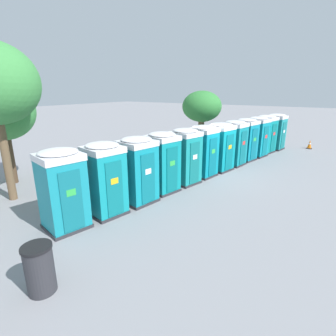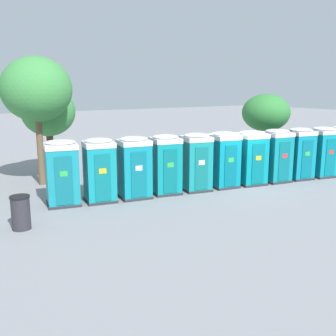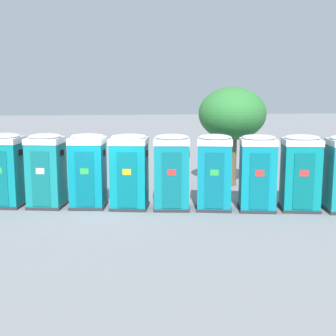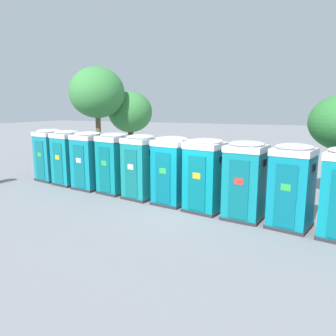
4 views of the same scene
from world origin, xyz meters
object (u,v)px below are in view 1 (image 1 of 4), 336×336
portapotty_7 (234,143)px  portapotty_9 (257,136)px  portapotty_0 (63,189)px  portapotty_8 (246,139)px  portapotty_5 (203,151)px  portapotty_1 (105,179)px  trash_can (40,269)px  traffic_cone (310,144)px  portapotty_2 (138,170)px  portapotty_3 (162,162)px  portapotty_10 (266,134)px  portapotty_4 (185,156)px  portapotty_11 (276,131)px  street_tree_0 (2,112)px  portapotty_6 (220,147)px  street_tree_2 (202,107)px

portapotty_7 → portapotty_9: 2.87m
portapotty_0 → portapotty_8: (11.28, -2.06, 0.00)m
portapotty_5 → portapotty_1: bearing=170.6°
trash_can → portapotty_9: bearing=-1.8°
portapotty_8 → trash_can: 13.33m
trash_can → traffic_cone: bearing=-9.4°
portapotty_2 → portapotty_9: 10.04m
traffic_cone → portapotty_3: bearing=161.4°
portapotty_0 → trash_can: size_ratio=2.29×
portapotty_1 → trash_can: portapotty_1 is taller
portapotty_7 → portapotty_8: (1.42, -0.22, 0.00)m
portapotty_10 → portapotty_4: bearing=169.9°
portapotty_2 → portapotty_7: bearing=-9.9°
portapotty_3 → portapotty_11: bearing=-10.8°
portapotty_0 → portapotty_4: bearing=-10.5°
portapotty_11 → portapotty_3: bearing=169.2°
portapotty_10 → street_tree_0: street_tree_0 is taller
portapotty_6 → portapotty_8: (2.83, -0.48, 0.00)m
portapotty_0 → portapotty_2: size_ratio=1.00×
portapotty_0 → portapotty_9: bearing=-10.6°
street_tree_0 → street_tree_2: bearing=-18.5°
portapotty_6 → portapotty_4: bearing=169.2°
portapotty_1 → portapotty_11: (14.10, -2.58, -0.00)m
portapotty_1 → portapotty_11: 14.34m
portapotty_4 → traffic_cone: (11.41, -4.03, -0.97)m
portapotty_0 → traffic_cone: bearing=-16.6°
portapotty_2 → portapotty_9: (9.88, -1.76, 0.00)m
portapotty_0 → portapotty_3: size_ratio=1.00×
street_tree_2 → traffic_cone: size_ratio=6.42×
portapotty_6 → portapotty_11: 7.17m
portapotty_1 → portapotty_3: same height
portapotty_3 → portapotty_8: (7.05, -1.30, -0.00)m
portapotty_1 → portapotty_10: size_ratio=1.00×
portapotty_8 → portapotty_10: 2.87m
street_tree_2 → portapotty_8: bearing=-112.8°
portapotty_1 → portapotty_3: bearing=-8.7°
portapotty_2 → trash_can: size_ratio=2.29×
portapotty_7 → portapotty_8: 1.43m
portapotty_2 → portapotty_8: size_ratio=1.00×
portapotty_5 → portapotty_10: bearing=-10.3°
portapotty_5 → portapotty_4: bearing=171.1°
portapotty_6 → portapotty_8: 2.87m
portapotty_1 → portapotty_5: bearing=-9.4°
portapotty_0 → portapotty_1: bearing=-13.3°
street_tree_2 → traffic_cone: bearing=-58.6°
portapotty_7 → portapotty_9: bearing=-10.7°
portapotty_5 → portapotty_9: bearing=-11.1°
portapotty_5 → traffic_cone: portapotty_5 is taller
portapotty_0 → portapotty_9: 12.90m
portapotty_0 → portapotty_11: 15.77m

